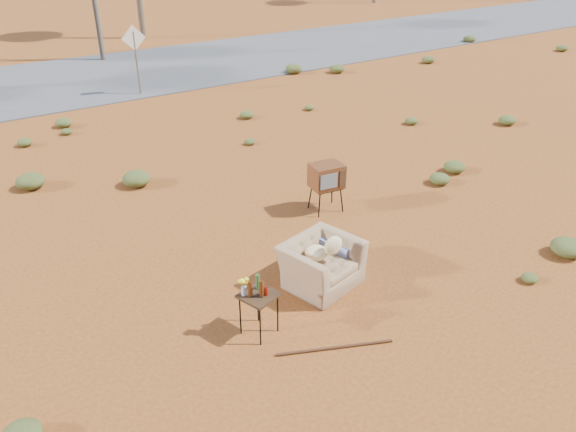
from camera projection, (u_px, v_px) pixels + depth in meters
ground at (323, 292)px, 8.79m from camera, size 140.00×140.00×0.00m
highway at (69, 81)px, 19.79m from camera, size 140.00×7.00×0.04m
armchair at (324, 256)px, 8.85m from camera, size 1.45×1.13×0.99m
tv_unit at (327, 177)px, 10.87m from camera, size 0.67×0.57×0.98m
side_table at (255, 293)px, 7.61m from camera, size 0.58×0.58×0.94m
rusty_bar at (335, 348)px, 7.63m from camera, size 1.51×0.68×0.04m
road_sign at (135, 48)px, 17.61m from camera, size 0.78×0.06×2.19m
scrub_patch at (164, 193)px, 11.56m from camera, size 17.49×8.07×0.33m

